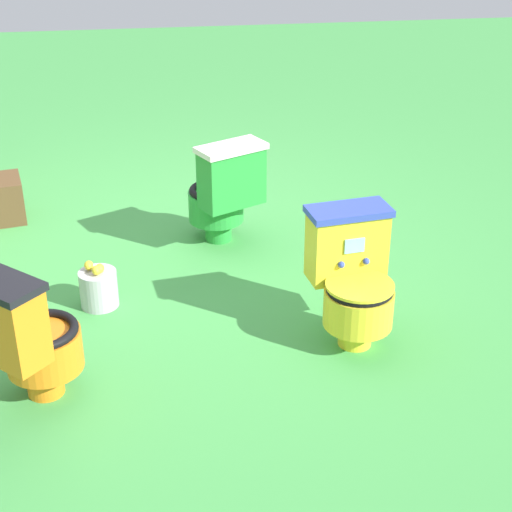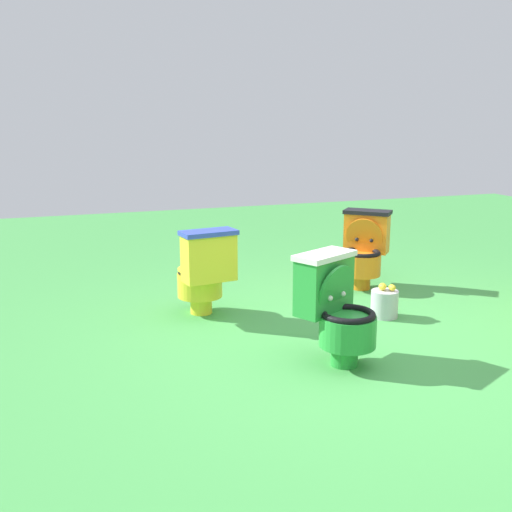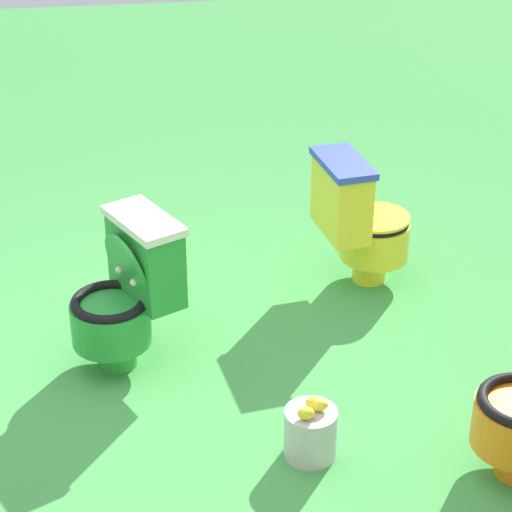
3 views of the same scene
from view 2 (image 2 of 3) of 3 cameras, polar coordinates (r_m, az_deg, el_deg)
name	(u,v)px [view 2 (image 2 of 3)]	position (r m, az deg, el deg)	size (l,w,h in m)	color
ground	(380,351)	(4.37, 11.56, -8.72)	(14.00, 14.00, 0.00)	#429947
toilet_yellow	(204,272)	(4.93, -4.90, -1.47)	(0.54, 0.47, 0.73)	yellow
toilet_green	(337,308)	(4.01, 7.54, -4.84)	(0.62, 0.58, 0.73)	green
toilet_orange	(364,249)	(5.85, 10.05, 0.69)	(0.63, 0.63, 0.73)	orange
lemon_bucket	(384,303)	(5.06, 11.93, -4.32)	(0.22, 0.22, 0.28)	#B7B7BF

